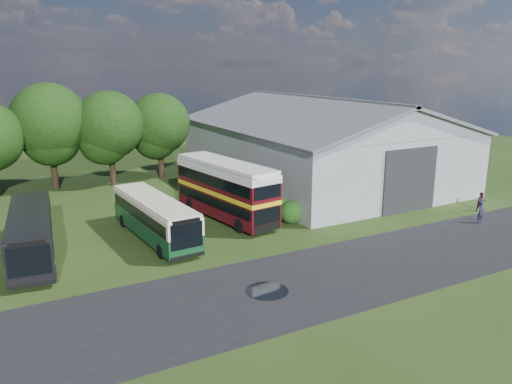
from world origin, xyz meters
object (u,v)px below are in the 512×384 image
bus_maroon_double (226,190)px  visitor_a (481,213)px  bus_green_single (155,217)px  bus_dark_single (31,234)px  visitor_b (481,202)px  storage_shed (319,139)px

bus_maroon_double → visitor_a: size_ratio=6.30×
bus_green_single → bus_dark_single: 7.38m
visitor_b → visitor_a: bearing=-128.5°
bus_green_single → bus_maroon_double: size_ratio=0.99×
storage_shed → visitor_b: (5.07, -14.68, -3.40)m
bus_maroon_double → visitor_b: (18.14, -7.89, -1.37)m
visitor_b → bus_maroon_double: bearing=170.8°
storage_shed → bus_maroon_double: storage_shed is taller
bus_dark_single → visitor_b: bearing=-5.6°
bus_dark_single → visitor_a: (28.88, -8.21, -0.69)m
storage_shed → bus_dark_single: bearing=-162.3°
storage_shed → visitor_b: bearing=-70.9°
storage_shed → bus_green_single: bearing=-155.5°
storage_shed → bus_dark_single: (-26.43, -8.45, -2.67)m
bus_green_single → bus_dark_single: bus_dark_single is taller
visitor_a → bus_dark_single: bearing=149.9°
storage_shed → visitor_a: (2.46, -16.66, -3.36)m
bus_maroon_double → bus_dark_single: 13.48m
storage_shed → visitor_a: size_ratio=15.30×
storage_shed → bus_green_single: size_ratio=2.47×
bus_green_single → visitor_b: 24.87m
bus_maroon_double → bus_dark_single: size_ratio=0.98×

